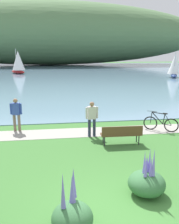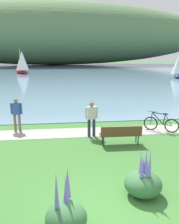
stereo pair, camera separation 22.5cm
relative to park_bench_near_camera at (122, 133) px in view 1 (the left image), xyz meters
The scene contains 12 objects.
ground_plane 4.89m from the park_bench_near_camera, 108.47° to the right, with size 200.00×200.00×0.00m, color #3D7533.
bay_water 43.66m from the park_bench_near_camera, 92.02° to the left, with size 180.00×80.00×0.04m, color #6B8EA8.
distant_hillside 72.90m from the park_bench_near_camera, 93.68° to the left, with size 104.82×28.00×19.59m, color #567A4C.
shoreline_path 2.49m from the park_bench_near_camera, 129.22° to the left, with size 60.00×1.50×0.01m, color #A39E93.
park_bench_near_camera is the anchor object (origin of this frame).
bicycle_leaning_near_bench 2.97m from the park_bench_near_camera, 32.47° to the left, with size 1.54×0.97×1.01m.
person_at_shoreline 5.48m from the park_bench_near_camera, 151.87° to the left, with size 0.60×0.28×1.71m.
person_on_the_grass 1.74m from the park_bench_near_camera, 132.40° to the left, with size 0.61×0.26×1.71m.
echium_bush_closest_to_camera 3.87m from the park_bench_near_camera, 94.69° to the right, with size 1.06×1.06×1.46m.
echium_bush_mid_cluster 5.65m from the park_bench_near_camera, 116.34° to the right, with size 0.94×0.94×1.52m.
sailboat_mid_bay 31.80m from the park_bench_near_camera, 59.44° to the left, with size 2.78×3.55×4.10m.
sailboat_toward_hillside 39.25m from the park_bench_near_camera, 104.25° to the left, with size 3.59×3.77×4.62m.
Camera 1 is at (-1.23, -5.14, 3.95)m, focal length 38.88 mm.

